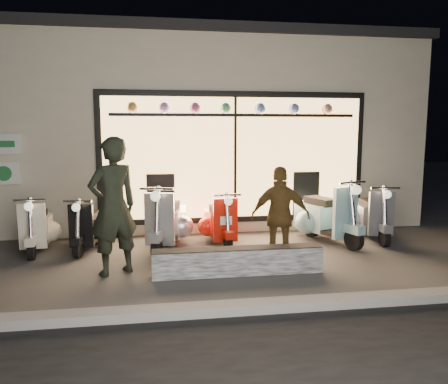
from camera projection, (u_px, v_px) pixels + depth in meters
The scene contains 12 objects.
ground at pixel (207, 262), 7.00m from camera, with size 40.00×40.00×0.00m, color #383533.
kerb at pixel (226, 309), 5.03m from camera, with size 40.00×0.25×0.12m, color slate.
shop_building at pixel (185, 130), 11.58m from camera, with size 10.20×6.23×4.20m.
graffiti_barrier at pixel (238, 261), 6.39m from camera, with size 2.50×0.28×0.40m, color black.
scooter_silver at pixel (168, 222), 7.95m from camera, with size 0.77×1.58×1.12m.
scooter_red at pixel (219, 222), 8.20m from camera, with size 0.50×1.36×0.97m.
scooter_black at pixel (91, 227), 7.85m from camera, with size 0.56×1.29×0.92m.
scooter_cream at pixel (38, 228), 7.73m from camera, with size 0.50×1.35×0.96m.
scooter_blue at pixel (322, 216), 8.37m from camera, with size 0.88×1.62×1.17m.
scooter_grey at pixel (370, 216), 8.64m from camera, with size 0.58×1.46×1.04m.
man at pixel (113, 207), 6.31m from camera, with size 0.73×0.48×2.01m, color black.
woman at pixel (280, 216), 6.79m from camera, with size 0.91×0.38×1.55m, color brown.
Camera 1 is at (-0.75, -6.73, 2.10)m, focal length 35.00 mm.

